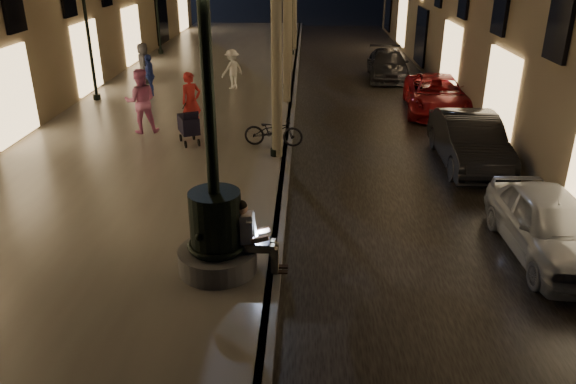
{
  "coord_description": "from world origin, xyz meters",
  "views": [
    {
      "loc": [
        0.54,
        -6.62,
        5.5
      ],
      "look_at": [
        0.22,
        3.0,
        1.29
      ],
      "focal_mm": 35.0,
      "sensor_mm": 36.0,
      "label": 1
    }
  ],
  "objects_px": {
    "car_front": "(549,225)",
    "stroller": "(189,125)",
    "bicycle": "(274,131)",
    "car_third": "(437,95)",
    "lamp_curb_b": "(286,11)",
    "lamp_left_b": "(86,16)",
    "pedestrian_red": "(191,102)",
    "car_second": "(469,141)",
    "seated_man_laptop": "(251,234)",
    "pedestrian_pink": "(141,101)",
    "car_rear": "(388,65)",
    "fountain_lamppost": "(216,218)",
    "lamp_curb_a": "(274,44)",
    "pedestrian_dark": "(144,63)",
    "pedestrian_blue": "(150,75)",
    "pedestrian_white": "(232,69)"
  },
  "relations": [
    {
      "from": "car_third",
      "to": "car_rear",
      "type": "bearing_deg",
      "value": 105.84
    },
    {
      "from": "car_front",
      "to": "bicycle",
      "type": "relative_size",
      "value": 2.22
    },
    {
      "from": "seated_man_laptop",
      "to": "pedestrian_pink",
      "type": "bearing_deg",
      "value": 117.31
    },
    {
      "from": "car_front",
      "to": "pedestrian_pink",
      "type": "height_order",
      "value": "pedestrian_pink"
    },
    {
      "from": "lamp_left_b",
      "to": "pedestrian_pink",
      "type": "xyz_separation_m",
      "value": [
        2.88,
        -4.0,
        -2.05
      ]
    },
    {
      "from": "pedestrian_blue",
      "to": "car_rear",
      "type": "bearing_deg",
      "value": 95.23
    },
    {
      "from": "seated_man_laptop",
      "to": "pedestrian_dark",
      "type": "height_order",
      "value": "pedestrian_dark"
    },
    {
      "from": "seated_man_laptop",
      "to": "car_rear",
      "type": "xyz_separation_m",
      "value": [
        4.57,
        17.0,
        -0.3
      ]
    },
    {
      "from": "lamp_left_b",
      "to": "bicycle",
      "type": "relative_size",
      "value": 2.83
    },
    {
      "from": "seated_man_laptop",
      "to": "car_rear",
      "type": "relative_size",
      "value": 0.32
    },
    {
      "from": "seated_man_laptop",
      "to": "pedestrian_pink",
      "type": "distance_m",
      "value": 9.01
    },
    {
      "from": "pedestrian_blue",
      "to": "fountain_lamppost",
      "type": "bearing_deg",
      "value": 0.9
    },
    {
      "from": "car_front",
      "to": "bicycle",
      "type": "xyz_separation_m",
      "value": [
        -5.6,
        5.77,
        0.0
      ]
    },
    {
      "from": "fountain_lamppost",
      "to": "lamp_curb_b",
      "type": "xyz_separation_m",
      "value": [
        0.7,
        14.0,
        2.02
      ]
    },
    {
      "from": "lamp_curb_b",
      "to": "seated_man_laptop",
      "type": "bearing_deg",
      "value": -90.36
    },
    {
      "from": "pedestrian_red",
      "to": "bicycle",
      "type": "distance_m",
      "value": 3.0
    },
    {
      "from": "car_third",
      "to": "pedestrian_blue",
      "type": "distance_m",
      "value": 10.8
    },
    {
      "from": "lamp_curb_b",
      "to": "car_front",
      "type": "height_order",
      "value": "lamp_curb_b"
    },
    {
      "from": "car_front",
      "to": "pedestrian_red",
      "type": "height_order",
      "value": "pedestrian_red"
    },
    {
      "from": "seated_man_laptop",
      "to": "pedestrian_pink",
      "type": "xyz_separation_m",
      "value": [
        -4.13,
        8.0,
        0.27
      ]
    },
    {
      "from": "pedestrian_white",
      "to": "fountain_lamppost",
      "type": "bearing_deg",
      "value": 51.42
    },
    {
      "from": "lamp_curb_a",
      "to": "bicycle",
      "type": "relative_size",
      "value": 2.83
    },
    {
      "from": "bicycle",
      "to": "car_second",
      "type": "bearing_deg",
      "value": -93.96
    },
    {
      "from": "car_front",
      "to": "pedestrian_pink",
      "type": "bearing_deg",
      "value": 143.22
    },
    {
      "from": "car_second",
      "to": "car_rear",
      "type": "height_order",
      "value": "car_second"
    },
    {
      "from": "car_front",
      "to": "car_third",
      "type": "relative_size",
      "value": 0.82
    },
    {
      "from": "car_third",
      "to": "bicycle",
      "type": "height_order",
      "value": "car_third"
    },
    {
      "from": "stroller",
      "to": "car_front",
      "type": "height_order",
      "value": "stroller"
    },
    {
      "from": "lamp_left_b",
      "to": "pedestrian_pink",
      "type": "bearing_deg",
      "value": -54.21
    },
    {
      "from": "fountain_lamppost",
      "to": "lamp_left_b",
      "type": "bearing_deg",
      "value": 118.07
    },
    {
      "from": "car_third",
      "to": "lamp_curb_a",
      "type": "bearing_deg",
      "value": -130.16
    },
    {
      "from": "bicycle",
      "to": "pedestrian_blue",
      "type": "bearing_deg",
      "value": 46.25
    },
    {
      "from": "fountain_lamppost",
      "to": "pedestrian_pink",
      "type": "xyz_separation_m",
      "value": [
        -3.52,
        8.0,
        -0.03
      ]
    },
    {
      "from": "car_second",
      "to": "pedestrian_dark",
      "type": "xyz_separation_m",
      "value": [
        -11.27,
        8.89,
        0.33
      ]
    },
    {
      "from": "car_second",
      "to": "fountain_lamppost",
      "type": "bearing_deg",
      "value": -134.48
    },
    {
      "from": "lamp_curb_b",
      "to": "car_third",
      "type": "relative_size",
      "value": 1.04
    },
    {
      "from": "seated_man_laptop",
      "to": "pedestrian_blue",
      "type": "height_order",
      "value": "pedestrian_blue"
    },
    {
      "from": "lamp_curb_b",
      "to": "car_second",
      "type": "height_order",
      "value": "lamp_curb_b"
    },
    {
      "from": "lamp_left_b",
      "to": "car_rear",
      "type": "height_order",
      "value": "lamp_left_b"
    },
    {
      "from": "lamp_curb_a",
      "to": "lamp_curb_b",
      "type": "bearing_deg",
      "value": 90.0
    },
    {
      "from": "pedestrian_dark",
      "to": "seated_man_laptop",
      "type": "bearing_deg",
      "value": -174.86
    },
    {
      "from": "car_front",
      "to": "stroller",
      "type": "bearing_deg",
      "value": 142.83
    },
    {
      "from": "lamp_curb_a",
      "to": "pedestrian_red",
      "type": "xyz_separation_m",
      "value": [
        -2.72,
        2.24,
        -2.12
      ]
    },
    {
      "from": "lamp_left_b",
      "to": "pedestrian_red",
      "type": "height_order",
      "value": "lamp_left_b"
    },
    {
      "from": "car_third",
      "to": "fountain_lamppost",
      "type": "bearing_deg",
      "value": -113.0
    },
    {
      "from": "pedestrian_red",
      "to": "pedestrian_white",
      "type": "relative_size",
      "value": 1.17
    },
    {
      "from": "car_rear",
      "to": "pedestrian_dark",
      "type": "xyz_separation_m",
      "value": [
        -10.5,
        -2.13,
        0.41
      ]
    },
    {
      "from": "lamp_left_b",
      "to": "stroller",
      "type": "distance_m",
      "value": 7.25
    },
    {
      "from": "pedestrian_dark",
      "to": "lamp_curb_a",
      "type": "bearing_deg",
      "value": -162.45
    },
    {
      "from": "stroller",
      "to": "car_front",
      "type": "bearing_deg",
      "value": -59.97
    }
  ]
}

